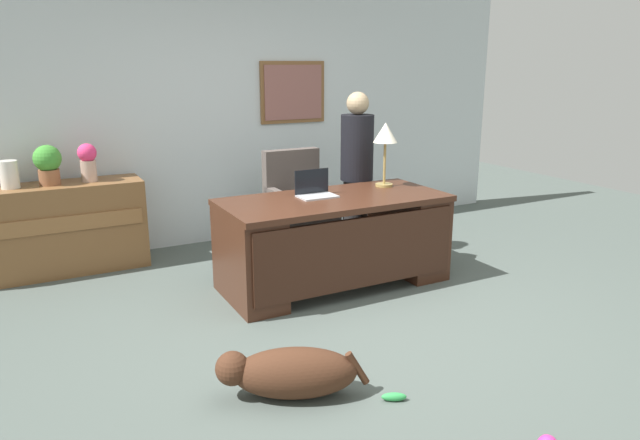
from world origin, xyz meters
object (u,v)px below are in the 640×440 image
(dog_toy_bone, at_px, (394,397))
(person_standing, at_px, (357,174))
(desk_lamp, at_px, (385,137))
(vase_empty, at_px, (9,175))
(armchair, at_px, (298,207))
(desk, at_px, (336,238))
(credenza, at_px, (57,229))
(potted_plant, at_px, (48,163))
(vase_with_flowers, at_px, (88,161))
(dog_lying, at_px, (289,372))
(laptop, at_px, (315,190))

(dog_toy_bone, bearing_deg, person_standing, 63.55)
(desk_lamp, xyz_separation_m, vase_empty, (-3.06, 1.28, -0.29))
(armchair, distance_m, person_standing, 0.70)
(desk, height_order, credenza, credenza)
(potted_plant, bearing_deg, desk_lamp, -25.08)
(vase_empty, distance_m, dog_toy_bone, 3.85)
(armchair, xyz_separation_m, vase_with_flowers, (-1.91, 0.48, 0.55))
(credenza, bearing_deg, desk_lamp, -25.16)
(person_standing, height_order, dog_toy_bone, person_standing)
(person_standing, height_order, potted_plant, person_standing)
(dog_lying, xyz_separation_m, dog_toy_bone, (0.52, -0.33, -0.13))
(credenza, distance_m, vase_empty, 0.63)
(armchair, bearing_deg, desk_lamp, -58.17)
(credenza, bearing_deg, potted_plant, 174.16)
(desk, bearing_deg, vase_empty, 148.25)
(vase_empty, height_order, potted_plant, potted_plant)
(desk, bearing_deg, person_standing, 46.85)
(vase_with_flowers, bearing_deg, desk, -40.23)
(desk, distance_m, desk_lamp, 1.06)
(laptop, height_order, vase_empty, vase_empty)
(dog_lying, relative_size, desk_lamp, 1.42)
(laptop, height_order, vase_with_flowers, vase_with_flowers)
(laptop, bearing_deg, desk, -49.60)
(credenza, xyz_separation_m, dog_toy_bone, (1.50, -3.25, -0.39))
(desk_lamp, xyz_separation_m, vase_with_flowers, (-2.41, 1.28, -0.22))
(armchair, height_order, person_standing, person_standing)
(dog_lying, distance_m, potted_plant, 3.21)
(vase_with_flowers, distance_m, potted_plant, 0.34)
(desk, bearing_deg, dog_toy_bone, -108.81)
(person_standing, bearing_deg, dog_toy_bone, -116.45)
(credenza, relative_size, armchair, 1.48)
(potted_plant, bearing_deg, credenza, -5.84)
(desk, distance_m, armchair, 1.03)
(person_standing, bearing_deg, vase_empty, 163.76)
(laptop, distance_m, vase_with_flowers, 2.14)
(desk_lamp, height_order, vase_empty, desk_lamp)
(person_standing, bearing_deg, dog_lying, -129.70)
(laptop, bearing_deg, armchair, 73.18)
(person_standing, bearing_deg, laptop, -146.14)
(vase_with_flowers, height_order, potted_plant, potted_plant)
(vase_empty, bearing_deg, vase_with_flowers, 0.00)
(vase_empty, xyz_separation_m, potted_plant, (0.32, 0.00, 0.08))
(laptop, relative_size, potted_plant, 0.89)
(desk_lamp, relative_size, vase_with_flowers, 1.67)
(desk, height_order, person_standing, person_standing)
(vase_with_flowers, distance_m, vase_empty, 0.66)
(person_standing, distance_m, potted_plant, 2.84)
(dog_toy_bone, bearing_deg, desk, 71.19)
(vase_with_flowers, height_order, vase_empty, vase_with_flowers)
(desk, height_order, vase_empty, vase_empty)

